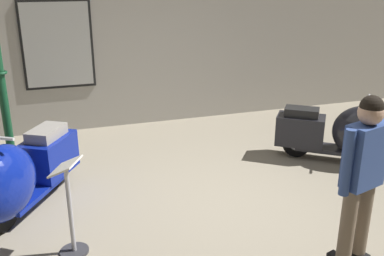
% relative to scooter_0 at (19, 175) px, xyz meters
% --- Properties ---
extents(ground_plane, '(60.00, 60.00, 0.00)m').
position_rel_scooter_0_xyz_m(ground_plane, '(2.31, -0.64, -0.48)').
color(ground_plane, gray).
extents(showroom_back_wall, '(18.00, 0.24, 3.48)m').
position_rel_scooter_0_xyz_m(showroom_back_wall, '(2.30, 2.83, 1.26)').
color(showroom_back_wall, '#ADA89E').
rests_on(showroom_back_wall, ground).
extents(scooter_0, '(1.31, 1.74, 1.06)m').
position_rel_scooter_0_xyz_m(scooter_0, '(0.00, 0.00, 0.00)').
color(scooter_0, black).
rests_on(scooter_0, ground).
extents(scooter_1, '(1.57, 1.33, 0.99)m').
position_rel_scooter_0_xyz_m(scooter_1, '(4.32, 0.12, -0.03)').
color(scooter_1, black).
rests_on(scooter_1, ground).
extents(visitor_1, '(0.54, 0.33, 1.63)m').
position_rel_scooter_0_xyz_m(visitor_1, '(2.96, -1.91, 0.46)').
color(visitor_1, black).
rests_on(visitor_1, ground).
extents(info_stanchion, '(0.34, 0.39, 0.98)m').
position_rel_scooter_0_xyz_m(info_stanchion, '(0.50, -0.93, -0.08)').
color(info_stanchion, '#333338').
rests_on(info_stanchion, ground).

